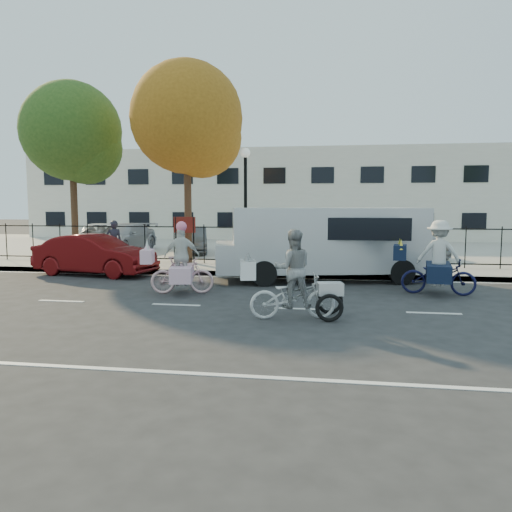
% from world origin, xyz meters
% --- Properties ---
extents(ground, '(120.00, 120.00, 0.00)m').
position_xyz_m(ground, '(0.00, 0.00, 0.00)').
color(ground, '#333334').
extents(road_markings, '(60.00, 9.52, 0.01)m').
position_xyz_m(road_markings, '(0.00, 0.00, 0.01)').
color(road_markings, silver).
rests_on(road_markings, ground).
extents(curb, '(60.00, 0.10, 0.15)m').
position_xyz_m(curb, '(0.00, 5.05, 0.07)').
color(curb, '#A8A399').
rests_on(curb, ground).
extents(sidewalk, '(60.00, 2.20, 0.15)m').
position_xyz_m(sidewalk, '(0.00, 6.10, 0.07)').
color(sidewalk, '#A8A399').
rests_on(sidewalk, ground).
extents(parking_lot, '(60.00, 15.60, 0.15)m').
position_xyz_m(parking_lot, '(0.00, 15.00, 0.07)').
color(parking_lot, '#A8A399').
rests_on(parking_lot, ground).
extents(iron_fence, '(58.00, 0.06, 1.50)m').
position_xyz_m(iron_fence, '(0.00, 7.20, 0.90)').
color(iron_fence, black).
rests_on(iron_fence, sidewalk).
extents(building, '(34.00, 10.00, 6.00)m').
position_xyz_m(building, '(0.00, 25.00, 3.00)').
color(building, silver).
rests_on(building, ground).
extents(lamppost, '(0.36, 0.36, 4.33)m').
position_xyz_m(lamppost, '(0.50, 6.80, 3.11)').
color(lamppost, black).
rests_on(lamppost, sidewalk).
extents(street_sign, '(0.85, 0.06, 1.80)m').
position_xyz_m(street_sign, '(-1.85, 6.80, 1.42)').
color(street_sign, black).
rests_on(street_sign, sidewalk).
extents(zebra_trike, '(2.24, 1.16, 1.91)m').
position_xyz_m(zebra_trike, '(2.92, -0.99, 0.74)').
color(zebra_trike, silver).
rests_on(zebra_trike, ground).
extents(unicorn_bike, '(2.00, 1.43, 1.98)m').
position_xyz_m(unicorn_bike, '(-0.34, 1.49, 0.73)').
color(unicorn_bike, beige).
rests_on(unicorn_bike, ground).
extents(bull_bike, '(2.21, 1.53, 2.01)m').
position_xyz_m(bull_bike, '(6.52, 2.45, 0.80)').
color(bull_bike, '#101136').
rests_on(bull_bike, ground).
extents(white_van, '(6.90, 3.45, 2.31)m').
position_xyz_m(white_van, '(3.42, 4.50, 1.28)').
color(white_van, silver).
rests_on(white_van, ground).
extents(red_sedan, '(4.43, 2.19, 1.40)m').
position_xyz_m(red_sedan, '(-4.34, 4.50, 0.70)').
color(red_sedan, '#55090B').
rests_on(red_sedan, ground).
extents(pedestrian, '(0.73, 0.66, 1.66)m').
position_xyz_m(pedestrian, '(-4.62, 6.61, 0.98)').
color(pedestrian, black).
rests_on(pedestrian, sidewalk).
extents(lot_car_a, '(2.24, 4.76, 1.34)m').
position_xyz_m(lot_car_a, '(-6.29, 11.19, 0.82)').
color(lot_car_a, '#A5A6AC').
rests_on(lot_car_a, parking_lot).
extents(lot_car_b, '(3.74, 5.38, 1.37)m').
position_xyz_m(lot_car_b, '(-7.14, 10.57, 0.83)').
color(lot_car_b, white).
rests_on(lot_car_b, parking_lot).
extents(lot_car_c, '(2.21, 3.81, 1.19)m').
position_xyz_m(lot_car_c, '(-2.75, 11.01, 0.74)').
color(lot_car_c, '#4E5256').
rests_on(lot_car_c, parking_lot).
extents(lot_car_d, '(2.31, 3.69, 1.17)m').
position_xyz_m(lot_car_d, '(7.37, 10.58, 0.74)').
color(lot_car_d, '#9B9DA2').
rests_on(lot_car_d, parking_lot).
extents(tree_west, '(4.06, 4.06, 7.45)m').
position_xyz_m(tree_west, '(-6.83, 8.06, 5.21)').
color(tree_west, '#442D1D').
rests_on(tree_west, ground).
extents(tree_mid, '(4.29, 4.29, 7.86)m').
position_xyz_m(tree_mid, '(-1.71, 7.36, 5.50)').
color(tree_mid, '#442D1D').
rests_on(tree_mid, ground).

